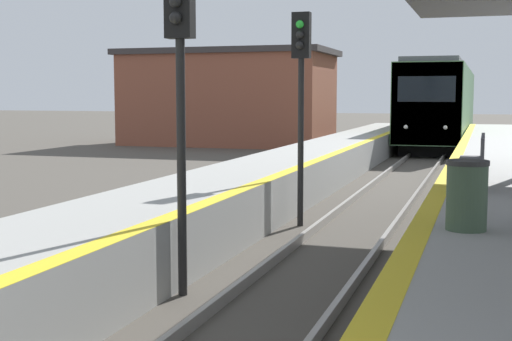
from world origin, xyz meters
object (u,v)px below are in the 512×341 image
(train, at_px, (443,104))
(bench, at_px, (475,159))
(signal_mid, at_px, (301,77))
(trash_bin, at_px, (467,195))
(signal_near, at_px, (180,68))

(train, distance_m, bench, 27.89)
(signal_mid, relative_size, bench, 2.16)
(signal_mid, relative_size, trash_bin, 5.00)
(bench, bearing_deg, signal_mid, 170.56)
(signal_near, distance_m, trash_bin, 3.93)
(signal_near, xyz_separation_m, trash_bin, (3.58, 0.43, -1.55))
(signal_mid, bearing_deg, bench, -9.44)
(trash_bin, bearing_deg, bench, 89.67)
(train, height_order, bench, train)
(train, xyz_separation_m, bench, (2.22, -27.80, -0.65))
(train, distance_m, trash_bin, 32.24)
(signal_mid, xyz_separation_m, bench, (3.37, -0.56, -1.49))
(signal_near, height_order, trash_bin, signal_near)
(signal_mid, bearing_deg, signal_near, -92.51)
(trash_bin, bearing_deg, signal_near, -173.13)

